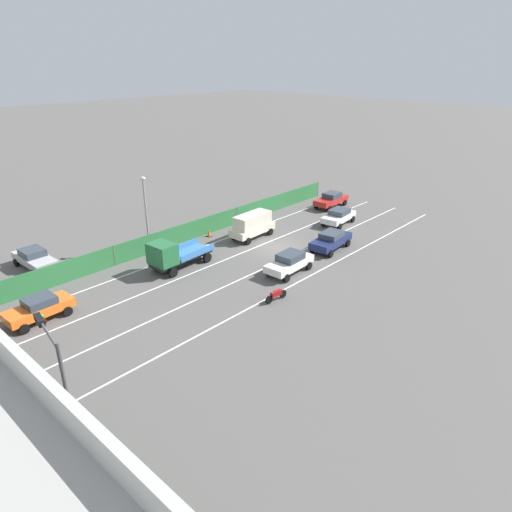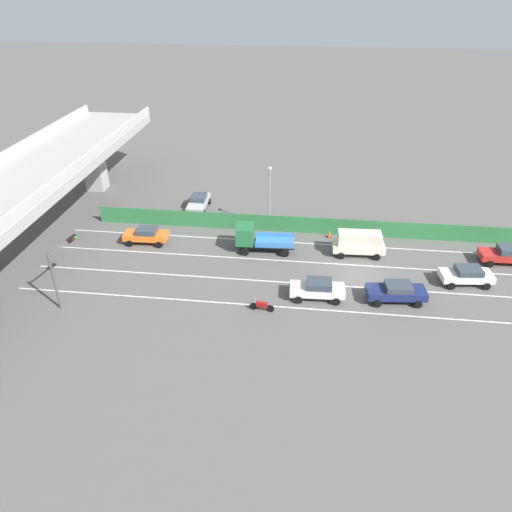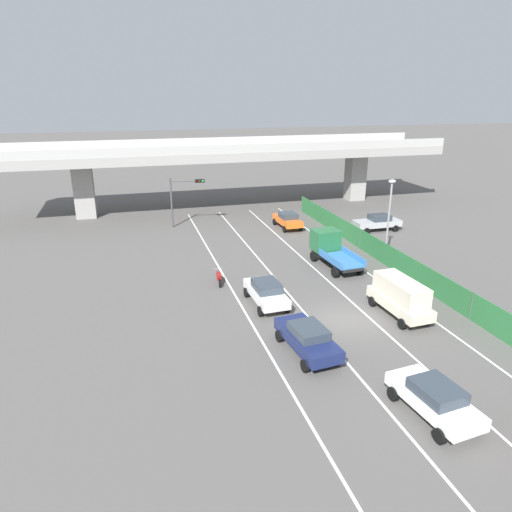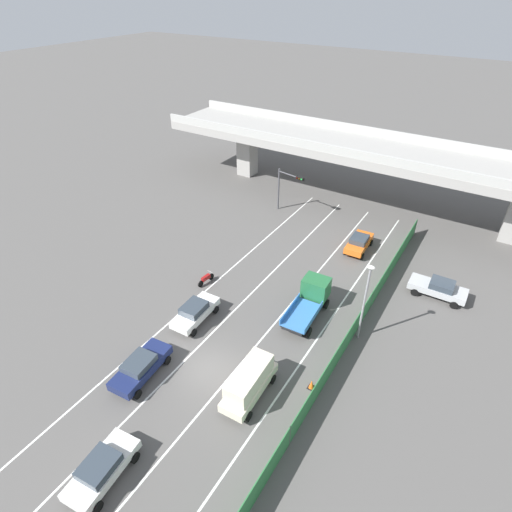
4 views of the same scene
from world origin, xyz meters
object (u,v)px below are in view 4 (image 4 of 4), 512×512
Objects in this scene: motorcycle at (206,279)px; street_lamp at (366,296)px; car_van_cream at (249,381)px; car_taxi_orange at (359,243)px; traffic_light at (287,184)px; car_hatchback_white at (102,469)px; traffic_cone at (312,384)px; parked_wagon_silver at (439,288)px; car_sedan_navy at (141,366)px; car_sedan_white at (195,312)px; flatbed_truck_blue at (311,297)px.

street_lamp is at bearing 3.27° from motorcycle.
car_van_cream reaches higher than motorcycle.
car_van_cream is 12.54m from motorcycle.
car_taxi_orange is 10.77m from traffic_light.
car_hatchback_white reaches higher than traffic_cone.
parked_wagon_silver is at bearing 26.82° from motorcycle.
car_hatchback_white is 0.66× the size of street_lamp.
car_sedan_navy is 11.53m from traffic_cone.
car_taxi_orange is 0.91× the size of parked_wagon_silver.
car_sedan_white is (-7.33, -16.54, 0.02)m from car_taxi_orange.
car_van_cream is 8.30m from car_sedan_white.
traffic_cone is (3.21, 2.62, -0.95)m from car_van_cream.
flatbed_truck_blue is at bearing 10.45° from motorcycle.
parked_wagon_silver is (17.83, 9.01, 0.41)m from motorcycle.
car_van_cream is at bearing -115.57° from street_lamp.
flatbed_truck_blue is 5.32m from street_lamp.
car_van_cream reaches higher than car_sedan_white.
car_taxi_orange is 5.72× the size of traffic_cone.
street_lamp reaches higher than traffic_light.
parked_wagon_silver is 0.70× the size of street_lamp.
car_van_cream is 4.25m from traffic_cone.
flatbed_truck_blue is (7.17, 5.99, 0.40)m from car_sedan_white.
car_van_cream reaches higher than car_sedan_navy.
car_taxi_orange is 0.77× the size of flatbed_truck_blue.
traffic_light is 24.86m from traffic_cone.
car_sedan_white is 0.66× the size of street_lamp.
traffic_cone is (10.64, -1.04, -0.55)m from car_sedan_white.
traffic_cone is (10.28, 5.19, -0.54)m from car_sedan_navy.
car_sedan_navy is 1.02× the size of parked_wagon_silver.
traffic_light reaches higher than car_sedan_white.
street_lamp reaches higher than motorcycle.
traffic_light is at bearing 122.42° from traffic_cone.
car_sedan_white is 9.35m from flatbed_truck_blue.
car_van_cream reaches higher than parked_wagon_silver.
car_taxi_orange is 23.82m from car_sedan_navy.
traffic_light reaches higher than flatbed_truck_blue.
traffic_light is at bearing 97.44° from car_sedan_white.
car_sedan_navy is at bearing -134.93° from street_lamp.
car_sedan_navy is (-7.08, -2.57, -0.41)m from car_van_cream.
car_taxi_orange is 20.21m from car_van_cream.
car_taxi_orange is at bearing 158.33° from parked_wagon_silver.
flatbed_truck_blue is at bearing -54.72° from traffic_light.
street_lamp is at bearing -69.65° from car_taxi_orange.
parked_wagon_silver is 19.48m from traffic_light.
car_hatchback_white is 19.45m from street_lamp.
motorcycle is 2.62× the size of traffic_cone.
traffic_light reaches higher than traffic_cone.
car_sedan_white reaches higher than parked_wagon_silver.
traffic_light is (-6.20, 32.17, 2.69)m from car_hatchback_white.
traffic_light is 6.68× the size of traffic_cone.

